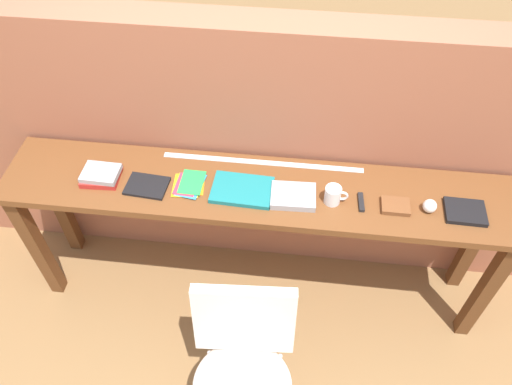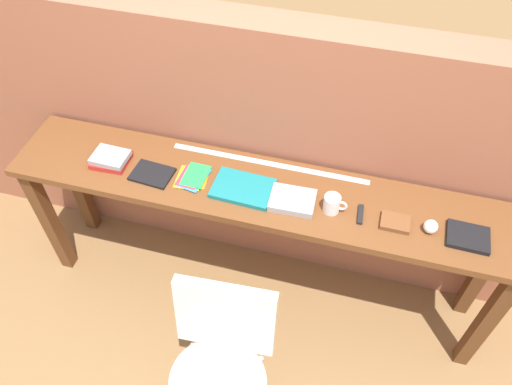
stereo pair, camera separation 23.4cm
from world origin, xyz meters
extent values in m
plane|color=olive|center=(0.00, 0.00, 0.00)|extent=(40.00, 40.00, 0.00)
cube|color=#9E5B42|center=(0.00, 0.64, 0.78)|extent=(6.00, 0.20, 1.56)
cube|color=brown|center=(0.00, 0.30, 0.86)|extent=(2.50, 0.44, 0.04)
cube|color=#5B341A|center=(-1.19, 0.14, 0.42)|extent=(0.07, 0.07, 0.84)
cube|color=#5B341A|center=(1.19, 0.14, 0.42)|extent=(0.07, 0.07, 0.84)
cube|color=#5B341A|center=(-1.19, 0.46, 0.42)|extent=(0.07, 0.07, 0.84)
cube|color=#5B341A|center=(1.19, 0.46, 0.42)|extent=(0.07, 0.07, 0.84)
ellipsoid|color=silver|center=(0.02, -0.49, 0.45)|extent=(0.47, 0.45, 0.08)
cube|color=silver|center=(0.01, -0.30, 0.69)|extent=(0.45, 0.13, 0.40)
cylinder|color=#B2B2B7|center=(-0.15, -0.34, 0.21)|extent=(0.02, 0.02, 0.41)
cylinder|color=#B2B2B7|center=(0.18, -0.32, 0.21)|extent=(0.02, 0.02, 0.41)
cube|color=red|center=(-0.76, 0.27, 0.89)|extent=(0.18, 0.16, 0.03)
cube|color=#9E9EA3|center=(-0.75, 0.27, 0.92)|extent=(0.18, 0.14, 0.03)
cube|color=black|center=(-0.53, 0.24, 0.89)|extent=(0.21, 0.16, 0.01)
cube|color=orange|center=(-0.32, 0.29, 0.88)|extent=(0.14, 0.16, 0.00)
cube|color=yellow|center=(-0.34, 0.27, 0.88)|extent=(0.14, 0.16, 0.00)
cube|color=#3399D8|center=(-0.32, 0.27, 0.89)|extent=(0.13, 0.18, 0.00)
cube|color=#E5334C|center=(-0.34, 0.27, 0.89)|extent=(0.11, 0.15, 0.00)
cube|color=green|center=(-0.32, 0.29, 0.89)|extent=(0.12, 0.16, 0.00)
cube|color=#19757A|center=(-0.07, 0.27, 0.89)|extent=(0.30, 0.21, 0.02)
cube|color=#9E9EA3|center=(0.18, 0.25, 0.90)|extent=(0.21, 0.17, 0.03)
cylinder|color=white|center=(0.36, 0.25, 0.93)|extent=(0.08, 0.08, 0.09)
torus|color=white|center=(0.40, 0.25, 0.93)|extent=(0.06, 0.01, 0.06)
cube|color=black|center=(0.49, 0.26, 0.89)|extent=(0.03, 0.11, 0.02)
cube|color=brown|center=(0.65, 0.25, 0.89)|extent=(0.13, 0.10, 0.02)
sphere|color=silver|center=(0.80, 0.25, 0.91)|extent=(0.06, 0.06, 0.06)
cube|color=black|center=(0.96, 0.25, 0.89)|extent=(0.19, 0.15, 0.02)
cube|color=silver|center=(0.01, 0.47, 0.88)|extent=(1.01, 0.03, 0.00)
camera|label=1|loc=(0.18, -1.29, 2.66)|focal=35.00mm
camera|label=2|loc=(0.41, -1.25, 2.66)|focal=35.00mm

